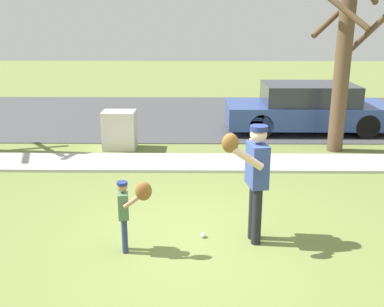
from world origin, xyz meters
TOP-DOWN VIEW (x-y plane):
  - ground_plane at (0.00, 3.50)m, footprint 48.00×48.00m
  - sidewalk_strip at (0.00, 3.60)m, footprint 36.00×1.20m
  - road_surface at (0.00, 8.60)m, footprint 36.00×6.80m
  - person_adult at (0.79, 0.05)m, footprint 0.67×0.72m
  - person_child at (-0.92, -0.27)m, footprint 0.50×0.37m
  - baseball at (0.09, 0.16)m, footprint 0.07×0.07m
  - utility_cabinet at (-1.89, 4.79)m, footprint 0.78×0.60m
  - street_tree_near at (3.33, 4.66)m, footprint 1.84×1.88m
  - parked_wagon_blue at (3.09, 6.56)m, footprint 4.50×1.80m

SIDE VIEW (x-z plane):
  - ground_plane at x=0.00m, z-range 0.00..0.00m
  - road_surface at x=0.00m, z-range 0.00..0.02m
  - sidewalk_strip at x=0.00m, z-range 0.00..0.06m
  - baseball at x=0.09m, z-range 0.00..0.07m
  - utility_cabinet at x=-1.89m, z-range 0.00..0.93m
  - parked_wagon_blue at x=3.09m, z-range 0.00..1.32m
  - person_child at x=-0.92m, z-range 0.16..1.22m
  - person_adult at x=0.79m, z-range 0.21..1.93m
  - street_tree_near at x=3.33m, z-range 0.16..4.34m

